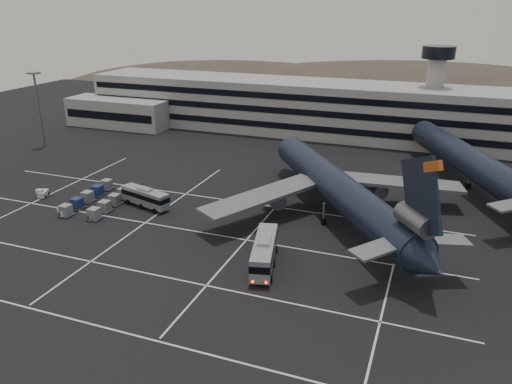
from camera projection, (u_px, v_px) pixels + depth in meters
ground at (165, 239)px, 76.86m from camera, size 260.00×260.00×0.00m
lane_markings at (172, 238)px, 77.18m from camera, size 90.00×55.62×0.01m
terminal at (286, 107)px, 137.49m from camera, size 125.00×26.00×24.00m
hills at (395, 111)px, 223.76m from camera, size 352.00×180.00×44.00m
lightpole_left at (38, 99)px, 121.30m from camera, size 2.40×2.40×18.28m
trijet_main at (339, 189)px, 82.08m from camera, size 39.85×49.70×18.08m
trijet_far at (474, 163)px, 94.63m from camera, size 31.51×54.39×18.08m
bus_near at (264, 251)px, 68.15m from camera, size 5.46×12.14×4.18m
bus_far at (145, 197)px, 88.09m from camera, size 10.29×5.00×3.54m
tug_a at (43, 193)px, 92.97m from camera, size 2.35×2.84×1.59m
tug_b at (64, 212)px, 84.82m from camera, size 2.42×2.59×1.44m
uld_cluster at (97, 200)px, 89.20m from camera, size 9.01×15.66×2.02m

